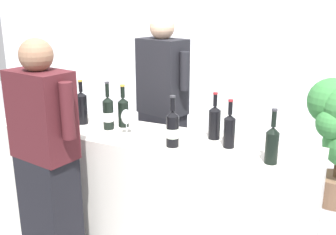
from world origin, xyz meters
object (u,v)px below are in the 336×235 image
(wine_bottle_0, at_px, (123,111))
(wine_bottle_1, at_px, (272,143))
(wine_bottle_3, at_px, (21,106))
(wine_glass, at_px, (126,118))
(wine_bottle_8, at_px, (82,107))
(person_server, at_px, (163,118))
(ice_bucket, at_px, (48,112))
(wine_bottle_2, at_px, (108,113))
(wine_bottle_4, at_px, (229,130))
(wine_bottle_5, at_px, (173,128))
(person_guest, at_px, (47,169))
(wine_bottle_7, at_px, (49,105))
(wine_bottle_6, at_px, (214,121))

(wine_bottle_0, xyz_separation_m, wine_bottle_1, (1.14, -0.23, -0.00))
(wine_bottle_3, bearing_deg, wine_glass, 4.95)
(wine_bottle_8, bearing_deg, person_server, 58.44)
(wine_bottle_1, distance_m, wine_bottle_3, 1.91)
(wine_bottle_1, xyz_separation_m, ice_bucket, (-1.64, -0.02, -0.01))
(wine_bottle_2, bearing_deg, wine_bottle_4, 0.53)
(wine_bottle_5, bearing_deg, person_guest, -149.60)
(wine_bottle_1, height_order, ice_bucket, wine_bottle_1)
(person_server, bearing_deg, wine_bottle_3, -137.16)
(wine_bottle_0, relative_size, wine_bottle_3, 0.95)
(wine_bottle_1, distance_m, wine_glass, 1.03)
(wine_bottle_0, distance_m, person_guest, 0.71)
(wine_bottle_1, relative_size, wine_bottle_4, 1.04)
(wine_bottle_1, bearing_deg, person_guest, -163.23)
(ice_bucket, bearing_deg, person_server, 54.88)
(wine_bottle_7, bearing_deg, ice_bucket, -50.98)
(wine_bottle_1, relative_size, wine_bottle_6, 1.01)
(wine_bottle_4, height_order, wine_bottle_8, wine_bottle_8)
(wine_glass, height_order, ice_bucket, ice_bucket)
(wine_glass, bearing_deg, wine_bottle_6, 16.84)
(wine_bottle_1, relative_size, person_guest, 0.20)
(wine_bottle_7, height_order, ice_bucket, wine_bottle_7)
(wine_bottle_8, bearing_deg, wine_bottle_2, -5.33)
(wine_bottle_3, xyz_separation_m, person_server, (0.83, 0.77, -0.20))
(wine_bottle_5, bearing_deg, wine_bottle_3, -179.86)
(wine_bottle_2, height_order, person_guest, person_guest)
(wine_bottle_1, bearing_deg, wine_bottle_4, 154.04)
(wine_bottle_6, relative_size, person_guest, 0.20)
(wine_bottle_0, relative_size, wine_bottle_4, 1.00)
(wine_bottle_2, bearing_deg, person_server, 78.62)
(person_guest, bearing_deg, wine_bottle_6, 36.41)
(wine_bottle_1, distance_m, wine_bottle_8, 1.47)
(wine_bottle_3, height_order, wine_bottle_8, wine_bottle_8)
(wine_bottle_0, height_order, person_server, person_server)
(wine_glass, relative_size, ice_bucket, 0.81)
(wine_bottle_4, distance_m, person_guest, 1.20)
(wine_bottle_2, xyz_separation_m, wine_bottle_4, (0.91, 0.01, -0.00))
(wine_bottle_0, distance_m, wine_glass, 0.19)
(wine_bottle_5, relative_size, ice_bucket, 1.50)
(wine_bottle_4, xyz_separation_m, person_server, (-0.78, 0.63, -0.20))
(wine_bottle_4, bearing_deg, person_server, 140.85)
(wine_bottle_3, height_order, person_server, person_server)
(wine_bottle_1, bearing_deg, wine_glass, 175.39)
(wine_bottle_4, xyz_separation_m, wine_bottle_7, (-1.49, 0.03, -0.01))
(wine_bottle_0, xyz_separation_m, wine_glass, (0.11, -0.15, 0.00))
(wine_bottle_1, height_order, person_guest, person_guest)
(person_server, bearing_deg, wine_glass, -85.54)
(wine_bottle_1, xyz_separation_m, wine_bottle_2, (-1.21, 0.14, 0.00))
(wine_bottle_2, distance_m, wine_bottle_5, 0.59)
(wine_bottle_5, distance_m, person_guest, 0.85)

